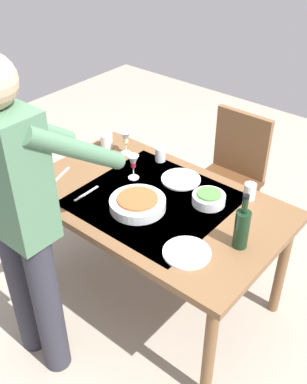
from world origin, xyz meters
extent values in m
plane|color=#9E9384|center=(0.00, 0.00, 0.00)|extent=(6.00, 6.00, 0.00)
cube|color=brown|center=(0.00, 0.00, 0.71)|extent=(1.44, 0.88, 0.04)
cube|color=#C6AD89|center=(0.00, 0.00, 0.73)|extent=(0.79, 0.75, 0.00)
cylinder|color=brown|center=(-0.65, -0.37, 0.35)|extent=(0.06, 0.06, 0.69)
cylinder|color=brown|center=(0.65, -0.37, 0.35)|extent=(0.06, 0.06, 0.69)
cylinder|color=brown|center=(-0.65, 0.37, 0.35)|extent=(0.06, 0.06, 0.69)
cylinder|color=brown|center=(0.65, 0.37, 0.35)|extent=(0.06, 0.06, 0.69)
cube|color=#523019|center=(-0.01, -0.74, 0.45)|extent=(0.40, 0.40, 0.04)
cube|color=brown|center=(-0.01, -0.92, 0.70)|extent=(0.40, 0.04, 0.45)
cylinder|color=brown|center=(-0.18, -0.91, 0.23)|extent=(0.04, 0.04, 0.43)
cylinder|color=brown|center=(0.16, -0.91, 0.23)|extent=(0.04, 0.04, 0.43)
cylinder|color=brown|center=(-0.18, -0.57, 0.23)|extent=(0.04, 0.04, 0.43)
cylinder|color=brown|center=(0.16, -0.57, 0.23)|extent=(0.04, 0.04, 0.43)
cylinder|color=#2D2D38|center=(0.28, 0.72, 0.44)|extent=(0.14, 0.14, 0.88)
cylinder|color=#2D2D38|center=(0.08, 0.72, 0.44)|extent=(0.14, 0.14, 0.88)
cube|color=#4C7556|center=(0.18, 0.72, 1.18)|extent=(0.36, 0.20, 0.60)
cylinder|color=#4C7556|center=(0.35, 0.48, 1.25)|extent=(0.08, 0.52, 0.40)
cylinder|color=#4C7556|center=(0.01, 0.48, 1.25)|extent=(0.08, 0.52, 0.40)
cylinder|color=black|center=(-0.56, 0.03, 0.83)|extent=(0.07, 0.07, 0.20)
cylinder|color=black|center=(-0.56, 0.03, 0.97)|extent=(0.03, 0.03, 0.08)
cylinder|color=black|center=(-0.56, 0.03, 1.02)|extent=(0.03, 0.03, 0.02)
cylinder|color=white|center=(0.23, -0.09, 0.74)|extent=(0.06, 0.06, 0.01)
cylinder|color=white|center=(0.23, -0.09, 0.77)|extent=(0.01, 0.01, 0.07)
cone|color=white|center=(0.23, -0.09, 0.85)|extent=(0.07, 0.07, 0.07)
cylinder|color=maroon|center=(0.23, -0.09, 0.82)|extent=(0.03, 0.03, 0.03)
cylinder|color=white|center=(0.45, -0.27, 0.74)|extent=(0.06, 0.06, 0.01)
cylinder|color=white|center=(0.45, -0.27, 0.77)|extent=(0.01, 0.01, 0.07)
cone|color=white|center=(0.45, -0.27, 0.85)|extent=(0.07, 0.07, 0.07)
cylinder|color=beige|center=(0.45, -0.27, 0.82)|extent=(0.03, 0.03, 0.03)
cylinder|color=silver|center=(-0.39, -0.34, 0.78)|extent=(0.07, 0.07, 0.09)
cylinder|color=silver|center=(0.23, -0.34, 0.78)|extent=(0.06, 0.06, 0.09)
cylinder|color=silver|center=(0.60, -0.25, 0.78)|extent=(0.08, 0.08, 0.09)
cylinder|color=silver|center=(0.01, 0.11, 0.76)|extent=(0.30, 0.30, 0.05)
cylinder|color=#C6562D|center=(0.01, 0.11, 0.78)|extent=(0.22, 0.22, 0.03)
cylinder|color=silver|center=(-0.25, -0.16, 0.76)|extent=(0.18, 0.18, 0.05)
cylinder|color=#4C843D|center=(-0.25, -0.16, 0.78)|extent=(0.13, 0.13, 0.03)
cylinder|color=silver|center=(0.00, -0.25, 0.74)|extent=(0.23, 0.23, 0.01)
cylinder|color=silver|center=(-0.40, 0.23, 0.74)|extent=(0.23, 0.23, 0.01)
cube|color=silver|center=(0.57, 0.17, 0.73)|extent=(0.08, 0.19, 0.00)
cube|color=silver|center=(0.32, 0.20, 0.73)|extent=(0.02, 0.18, 0.00)
camera|label=1|loc=(-1.29, 1.55, 2.20)|focal=42.68mm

